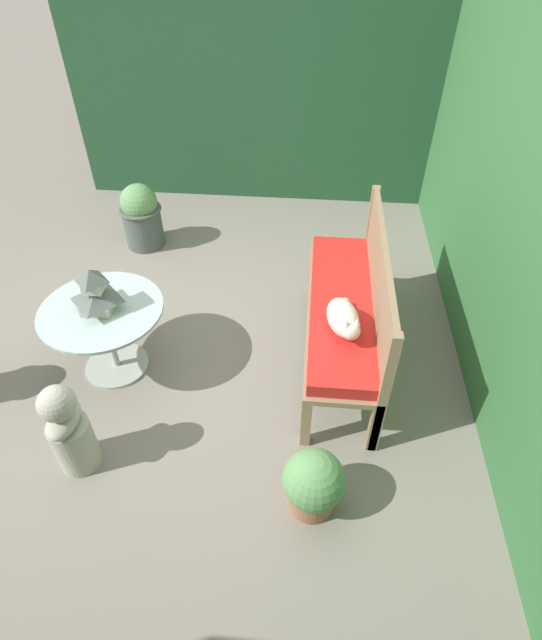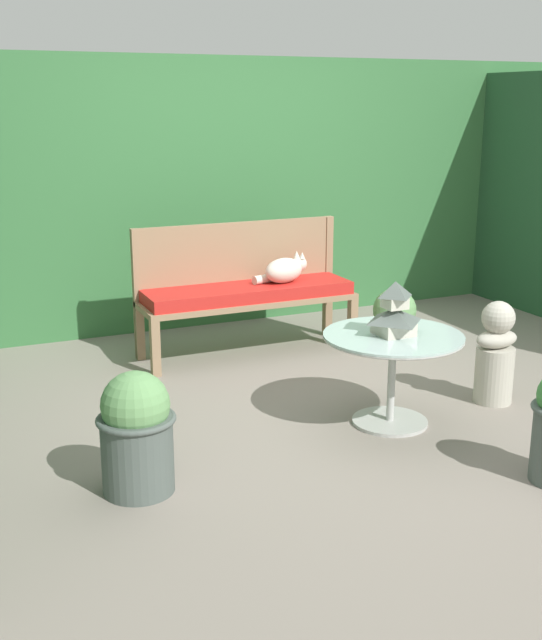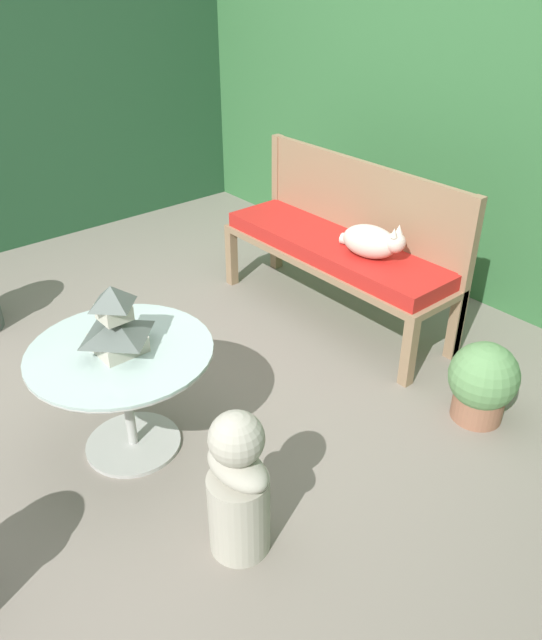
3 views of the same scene
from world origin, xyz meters
The scene contains 10 objects.
ground centered at (0.00, 0.00, 0.00)m, with size 30.00×30.00×0.00m, color gray.
foliage_hedge_left centered at (-2.85, 0.15, 1.02)m, with size 0.70×3.50×2.04m, color #234C2D.
garden_bench centered at (-0.20, 1.02, 0.43)m, with size 1.58×0.46×0.52m.
bench_backrest centered at (-0.20, 1.23, 0.68)m, with size 1.58×0.06×0.95m.
cat centered at (0.09, 1.02, 0.61)m, with size 0.44×0.26×0.22m.
patio_table centered at (0.05, -0.52, 0.42)m, with size 0.80×0.80×0.54m.
pagoda_birdhouse centered at (0.05, -0.52, 0.67)m, with size 0.26×0.26×0.31m.
garden_bust centered at (0.82, -0.49, 0.30)m, with size 0.29×0.24×0.64m.
potted_plant_bench_left centered at (-1.50, -0.74, 0.30)m, with size 0.38×0.38×0.60m.
potted_plant_path_edge centered at (0.96, 0.88, 0.21)m, with size 0.33×0.33×0.41m.
Camera 1 is at (2.35, 0.78, 2.61)m, focal length 28.00 mm.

